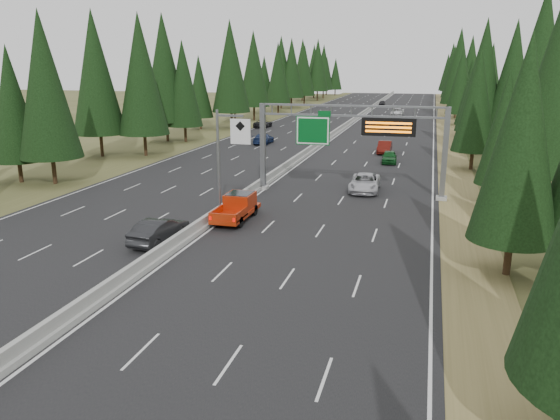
# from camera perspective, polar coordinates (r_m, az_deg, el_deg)

# --- Properties ---
(road) EXTENTS (32.00, 260.00, 0.08)m
(road) POSITION_cam_1_polar(r_m,az_deg,el_deg) (93.91, 6.18, 8.08)
(road) COLOR black
(road) RESTS_ON ground
(shoulder_right) EXTENTS (3.60, 260.00, 0.06)m
(shoulder_right) POSITION_cam_1_polar(r_m,az_deg,el_deg) (92.78, 17.19, 7.41)
(shoulder_right) COLOR olive
(shoulder_right) RESTS_ON ground
(shoulder_left) EXTENTS (3.60, 260.00, 0.06)m
(shoulder_left) POSITION_cam_1_polar(r_m,az_deg,el_deg) (98.32, -4.22, 8.43)
(shoulder_left) COLOR #444922
(shoulder_left) RESTS_ON ground
(median_barrier) EXTENTS (0.70, 260.00, 0.85)m
(median_barrier) POSITION_cam_1_polar(r_m,az_deg,el_deg) (93.87, 6.19, 8.31)
(median_barrier) COLOR gray
(median_barrier) RESTS_ON road
(sign_gantry) EXTENTS (16.75, 0.98, 7.80)m
(sign_gantry) POSITION_cam_1_polar(r_m,az_deg,el_deg) (47.68, 8.12, 7.66)
(sign_gantry) COLOR slate
(sign_gantry) RESTS_ON road
(hov_sign_pole) EXTENTS (2.80, 0.50, 8.00)m
(hov_sign_pole) POSITION_cam_1_polar(r_m,az_deg,el_deg) (40.21, -5.71, 5.60)
(hov_sign_pole) COLOR slate
(hov_sign_pole) RESTS_ON road
(tree_row_right) EXTENTS (11.90, 238.32, 18.91)m
(tree_row_right) POSITION_cam_1_polar(r_m,az_deg,el_deg) (80.56, 21.14, 12.74)
(tree_row_right) COLOR black
(tree_row_right) RESTS_ON ground
(tree_row_left) EXTENTS (12.23, 241.20, 18.82)m
(tree_row_left) POSITION_cam_1_polar(r_m,az_deg,el_deg) (95.61, -7.37, 13.96)
(tree_row_left) COLOR black
(tree_row_left) RESTS_ON ground
(silver_minivan) EXTENTS (2.80, 5.73, 1.57)m
(silver_minivan) POSITION_cam_1_polar(r_m,az_deg,el_deg) (49.97, 8.85, 2.84)
(silver_minivan) COLOR #BDBCC2
(silver_minivan) RESTS_ON road
(red_pickup) EXTENTS (2.04, 5.72, 1.86)m
(red_pickup) POSITION_cam_1_polar(r_m,az_deg,el_deg) (40.60, -4.40, 0.51)
(red_pickup) COLOR black
(red_pickup) RESTS_ON road
(car_ahead_green) EXTENTS (1.90, 4.26, 1.42)m
(car_ahead_green) POSITION_cam_1_polar(r_m,az_deg,el_deg) (65.01, 11.36, 5.47)
(car_ahead_green) COLOR #114C1B
(car_ahead_green) RESTS_ON road
(car_ahead_dkred) EXTENTS (1.67, 4.73, 1.56)m
(car_ahead_dkred) POSITION_cam_1_polar(r_m,az_deg,el_deg) (72.00, 10.88, 6.45)
(car_ahead_dkred) COLOR #52110B
(car_ahead_dkred) RESTS_ON road
(car_ahead_dkgrey) EXTENTS (2.49, 5.26, 1.48)m
(car_ahead_dkgrey) POSITION_cam_1_polar(r_m,az_deg,el_deg) (99.13, 11.04, 8.71)
(car_ahead_dkgrey) COLOR black
(car_ahead_dkgrey) RESTS_ON road
(car_ahead_white) EXTENTS (2.73, 5.66, 1.55)m
(car_ahead_white) POSITION_cam_1_polar(r_m,az_deg,el_deg) (126.51, 12.15, 9.98)
(car_ahead_white) COLOR silver
(car_ahead_white) RESTS_ON road
(car_ahead_far) EXTENTS (1.59, 3.94, 1.34)m
(car_ahead_far) POSITION_cam_1_polar(r_m,az_deg,el_deg) (157.00, 10.62, 10.94)
(car_ahead_far) COLOR black
(car_ahead_far) RESTS_ON road
(car_onc_near) EXTENTS (2.21, 5.04, 1.61)m
(car_onc_near) POSITION_cam_1_polar(r_m,az_deg,el_deg) (35.95, -12.50, -2.12)
(car_onc_near) COLOR black
(car_onc_near) RESTS_ON road
(car_onc_blue) EXTENTS (2.17, 5.17, 1.49)m
(car_onc_blue) POSITION_cam_1_polar(r_m,az_deg,el_deg) (79.40, -1.75, 7.47)
(car_onc_blue) COLOR navy
(car_onc_blue) RESTS_ON road
(car_onc_white) EXTENTS (1.98, 4.59, 1.54)m
(car_onc_white) POSITION_cam_1_polar(r_m,az_deg,el_deg) (81.28, 3.63, 7.64)
(car_onc_white) COLOR silver
(car_onc_white) RESTS_ON road
(car_onc_far) EXTENTS (2.52, 5.07, 1.38)m
(car_onc_far) POSITION_cam_1_polar(r_m,az_deg,el_deg) (100.28, -1.80, 9.02)
(car_onc_far) COLOR black
(car_onc_far) RESTS_ON road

